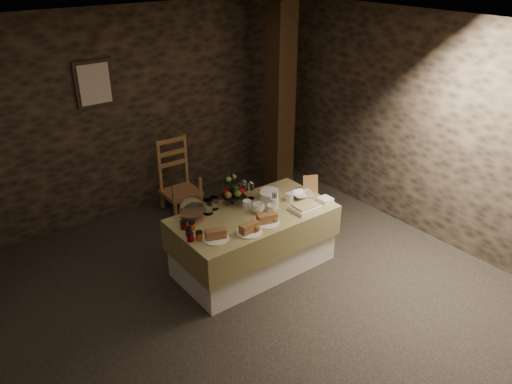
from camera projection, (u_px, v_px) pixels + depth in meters
ground_plane at (228, 306)px, 4.94m from camera, size 5.50×5.00×0.01m
room_shell at (223, 161)px, 4.24m from camera, size 5.52×5.02×2.60m
buffet_table at (253, 236)px, 5.38m from camera, size 1.71×0.91×0.68m
chair at (178, 178)px, 6.61m from camera, size 0.46×0.44×0.75m
timber_column at (280, 101)px, 6.79m from camera, size 0.30×0.30×2.60m
framed_picture at (94, 84)px, 5.83m from camera, size 0.45×0.04×0.55m
plate_stack_a at (268, 197)px, 5.48m from camera, size 0.19×0.19×0.10m
plate_stack_b at (270, 193)px, 5.57m from camera, size 0.20×0.20×0.08m
cutlery_holder at (274, 203)px, 5.33m from camera, size 0.10×0.10×0.12m
cup_a at (258, 208)px, 5.23m from camera, size 0.17×0.17×0.11m
cup_b at (272, 209)px, 5.23m from camera, size 0.13×0.13×0.10m
mug_c at (247, 205)px, 5.32m from camera, size 0.09×0.09×0.09m
mug_d at (290, 197)px, 5.48m from camera, size 0.08×0.08×0.09m
bowl at (302, 195)px, 5.56m from camera, size 0.29×0.29×0.06m
cake_dome at (192, 210)px, 5.09m from camera, size 0.26×0.26×0.26m
fruit_stand at (233, 191)px, 5.38m from camera, size 0.27×0.27×0.38m
bread_platter_left at (216, 235)px, 4.77m from camera, size 0.26×0.26×0.11m
bread_platter_center at (249, 229)px, 4.87m from camera, size 0.26×0.26×0.11m
bread_platter_right at (267, 220)px, 5.04m from camera, size 0.26×0.26×0.11m
jam_jars at (191, 231)px, 4.84m from camera, size 0.18×0.32×0.07m
tart_dish at (305, 207)px, 5.29m from camera, size 0.30×0.22×0.07m
square_dish at (325, 200)px, 5.47m from camera, size 0.14×0.14×0.04m
menu_frame at (311, 185)px, 5.66m from camera, size 0.18×0.14×0.22m
storage_jar_a at (208, 207)px, 5.20m from camera, size 0.10×0.10×0.16m
storage_jar_b at (214, 203)px, 5.30m from camera, size 0.09×0.09×0.14m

